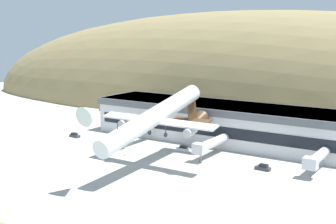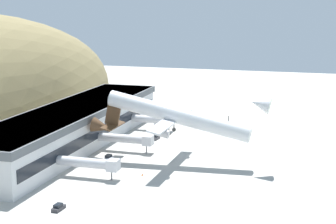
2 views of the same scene
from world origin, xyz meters
The scene contains 11 objects.
ground_plane centered at (0.00, 0.00, 0.00)m, with size 418.09×418.09×0.00m, color #ADAAA3.
hill_backdrop centered at (-21.37, 95.44, 0.00)m, with size 315.36×65.79×87.36m, color olive.
terminal_building centered at (0.65, 43.54, 6.84)m, with size 103.55×21.65×12.09m.
jetway_0 centered at (-28.39, 23.83, 3.99)m, with size 3.38×17.15×5.43m.
jetway_1 centered at (-1.29, 23.72, 3.99)m, with size 3.38×17.36×5.43m.
jetway_2 centered at (28.05, 24.96, 3.99)m, with size 3.38×15.00×5.43m.
cargo_airplane centered at (-8.54, 6.84, 13.43)m, with size 34.03×52.36×14.78m.
service_car_0 centered at (15.78, 20.54, 0.67)m, with size 4.09×1.95×1.61m.
service_car_1 centered at (-11.63, 26.07, 0.64)m, with size 3.89×1.81×1.55m.
service_car_3 centered at (-51.51, 21.25, 0.61)m, with size 3.89×1.78×1.48m.
traffic_cone_0 centered at (-22.63, 11.77, 0.28)m, with size 0.52×0.52×0.58m.
Camera 1 is at (58.51, -90.22, 36.01)m, focal length 50.00 mm.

